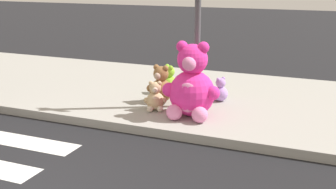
% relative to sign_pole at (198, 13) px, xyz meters
% --- Properties ---
extents(sidewalk, '(28.00, 4.40, 0.15)m').
position_rel_sign_pole_xyz_m(sidewalk, '(-1.00, 0.80, -1.77)').
color(sidewalk, '#9E9B93').
rests_on(sidewalk, ground_plane).
extents(sign_pole, '(0.56, 0.11, 3.20)m').
position_rel_sign_pole_xyz_m(sign_pole, '(0.00, 0.00, 0.00)').
color(sign_pole, '#4C4C51').
rests_on(sign_pole, sidewalk).
extents(plush_pink_large, '(0.99, 0.88, 1.29)m').
position_rel_sign_pole_xyz_m(plush_pink_large, '(0.11, -0.59, -1.18)').
color(plush_pink_large, '#F22D93').
rests_on(plush_pink_large, sidewalk).
extents(plush_brown, '(0.55, 0.50, 0.72)m').
position_rel_sign_pole_xyz_m(plush_brown, '(-0.70, -0.03, -1.41)').
color(plush_brown, olive).
rests_on(plush_brown, sidewalk).
extents(plush_tan, '(0.39, 0.38, 0.53)m').
position_rel_sign_pole_xyz_m(plush_tan, '(-0.60, -0.52, -1.48)').
color(plush_tan, tan).
rests_on(plush_tan, sidewalk).
extents(plush_yellow, '(0.37, 0.42, 0.54)m').
position_rel_sign_pole_xyz_m(plush_yellow, '(-0.30, 0.77, -1.48)').
color(plush_yellow, yellow).
rests_on(plush_yellow, sidewalk).
extents(plush_lavender, '(0.34, 0.33, 0.47)m').
position_rel_sign_pole_xyz_m(plush_lavender, '(0.31, 0.49, -1.51)').
color(plush_lavender, '#B28CD8').
rests_on(plush_lavender, sidewalk).
extents(plush_lime, '(0.42, 0.42, 0.59)m').
position_rel_sign_pole_xyz_m(plush_lime, '(-0.82, 0.62, -1.46)').
color(plush_lime, '#8CD133').
rests_on(plush_lime, sidewalk).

